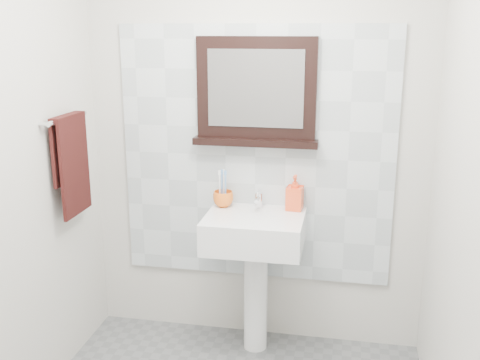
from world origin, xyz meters
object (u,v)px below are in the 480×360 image
toothbrush_cup (223,199)px  soap_dispenser (295,193)px  pedestal_sink (255,246)px  hand_towel (71,157)px  framed_mirror (256,94)px

toothbrush_cup → soap_dispenser: 0.42m
pedestal_sink → toothbrush_cup: bearing=149.9°
toothbrush_cup → hand_towel: size_ratio=0.22×
soap_dispenser → framed_mirror: (-0.24, 0.04, 0.55)m
toothbrush_cup → framed_mirror: 0.64m
pedestal_sink → hand_towel: (-0.98, -0.22, 0.52)m
pedestal_sink → toothbrush_cup: (-0.21, 0.12, 0.23)m
framed_mirror → hand_towel: 1.08m
soap_dispenser → toothbrush_cup: bearing=-171.5°
pedestal_sink → toothbrush_cup: pedestal_sink is taller
framed_mirror → hand_towel: size_ratio=1.31×
toothbrush_cup → hand_towel: 0.89m
soap_dispenser → hand_towel: (-1.18, -0.36, 0.24)m
pedestal_sink → framed_mirror: framed_mirror is taller
toothbrush_cup → framed_mirror: (0.18, 0.07, 0.61)m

